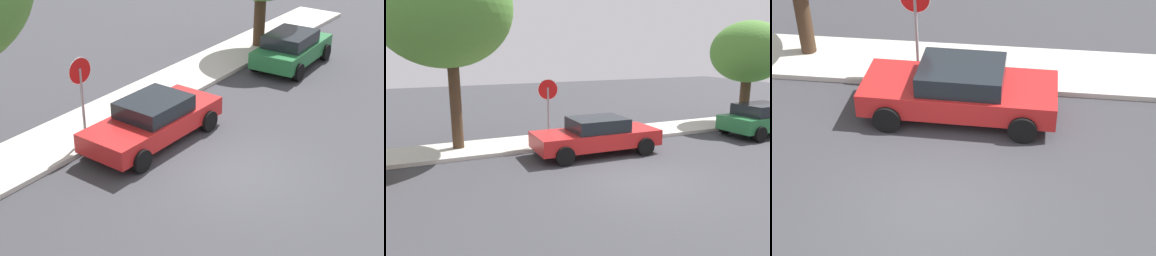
{
  "view_description": "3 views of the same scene",
  "coord_description": "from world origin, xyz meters",
  "views": [
    {
      "loc": [
        -11.57,
        -6.96,
        7.91
      ],
      "look_at": [
        -1.04,
        0.7,
        1.49
      ],
      "focal_mm": 55.0,
      "sensor_mm": 36.0,
      "label": 1
    },
    {
      "loc": [
        -5.83,
        -8.69,
        3.75
      ],
      "look_at": [
        -1.47,
        1.03,
        1.45
      ],
      "focal_mm": 35.0,
      "sensor_mm": 36.0,
      "label": 2
    },
    {
      "loc": [
        1.51,
        -8.52,
        7.85
      ],
      "look_at": [
        0.38,
        1.13,
        0.87
      ],
      "focal_mm": 55.0,
      "sensor_mm": 36.0,
      "label": 3
    }
  ],
  "objects": [
    {
      "name": "parked_car_red",
      "position": [
        0.08,
        2.89,
        0.68
      ],
      "size": [
        4.5,
        2.03,
        1.32
      ],
      "color": "red",
      "rests_on": "ground_plane"
    },
    {
      "name": "stop_sign",
      "position": [
        -1.18,
        4.39,
        1.8
      ],
      "size": [
        0.78,
        0.09,
        2.61
      ],
      "color": "gray",
      "rests_on": "ground_plane"
    },
    {
      "name": "parked_car_green",
      "position": [
        8.08,
        2.62,
        0.72
      ],
      "size": [
        3.98,
        2.13,
        1.38
      ],
      "color": "#236B38",
      "rests_on": "ground_plane"
    },
    {
      "name": "sidewalk_curb",
      "position": [
        0.0,
        5.04,
        0.07
      ],
      "size": [
        32.0,
        2.23,
        0.14
      ],
      "primitive_type": "cube",
      "color": "beige",
      "rests_on": "ground_plane"
    },
    {
      "name": "ground_plane",
      "position": [
        0.0,
        0.0,
        0.0
      ],
      "size": [
        60.0,
        60.0,
        0.0
      ],
      "primitive_type": "plane",
      "color": "#38383D"
    }
  ]
}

